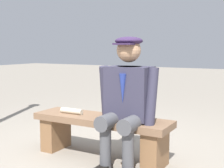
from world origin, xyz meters
name	(u,v)px	position (x,y,z in m)	size (l,w,h in m)	color
ground_plane	(101,157)	(0.00, 0.00, 0.00)	(30.00, 30.00, 0.00)	gray
bench	(101,130)	(0.00, 0.00, 0.30)	(1.50, 0.41, 0.44)	brown
seated_man	(127,96)	(-0.33, 0.06, 0.69)	(0.61, 0.58, 1.26)	#333145
rolled_magazine	(72,111)	(0.36, 0.03, 0.47)	(0.06, 0.06, 0.26)	beige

